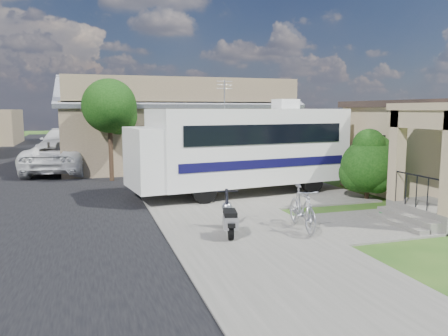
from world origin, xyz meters
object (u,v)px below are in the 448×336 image
object	(u,v)px
van	(63,143)
pickup_truck	(64,155)
bicycle	(302,210)
scooter	(229,219)
garden_hose	(385,215)
motorhome	(242,147)
shrub	(368,164)

from	to	relation	value
van	pickup_truck	bearing A→B (deg)	-81.41
bicycle	pickup_truck	xyz separation A→B (m)	(-6.54, 13.68, 0.29)
pickup_truck	bicycle	bearing A→B (deg)	126.94
scooter	garden_hose	distance (m)	5.11
bicycle	van	size ratio (longest dim) A/B	0.29
motorhome	van	bearing A→B (deg)	106.53
scooter	bicycle	bearing A→B (deg)	8.98
van	garden_hose	xyz separation A→B (m)	(10.05, -20.64, -0.88)
pickup_truck	van	distance (m)	7.60
shrub	bicycle	world-z (taller)	shrub
scooter	motorhome	bearing A→B (deg)	79.70
garden_hose	motorhome	bearing A→B (deg)	120.81
bicycle	shrub	bearing A→B (deg)	43.64
van	garden_hose	size ratio (longest dim) A/B	19.16
scooter	pickup_truck	world-z (taller)	pickup_truck
shrub	scooter	distance (m)	6.90
shrub	van	xyz separation A→B (m)	(-11.16, 18.19, -0.35)
shrub	bicycle	xyz separation A→B (m)	(-4.19, -3.07, -0.73)
shrub	bicycle	size ratio (longest dim) A/B	1.32
bicycle	garden_hose	distance (m)	3.19
shrub	bicycle	bearing A→B (deg)	-143.75
shrub	pickup_truck	bearing A→B (deg)	135.35
motorhome	pickup_truck	size ratio (longest dim) A/B	1.36
scooter	shrub	bearing A→B (deg)	38.14
bicycle	motorhome	bearing A→B (deg)	94.81
motorhome	shrub	distance (m)	4.61
scooter	van	world-z (taller)	van
motorhome	scooter	bearing A→B (deg)	-120.84
shrub	scooter	size ratio (longest dim) A/B	1.60
van	garden_hose	world-z (taller)	van
motorhome	garden_hose	xyz separation A→B (m)	(2.84, -4.77, -1.75)
shrub	pickup_truck	world-z (taller)	shrub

